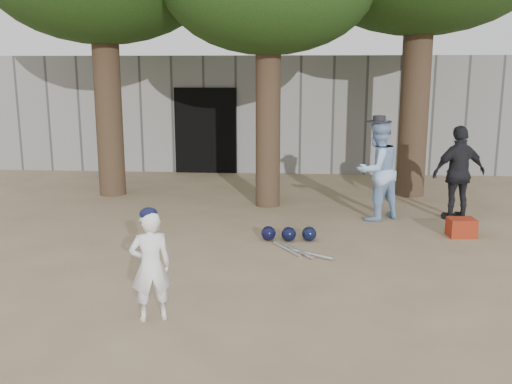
# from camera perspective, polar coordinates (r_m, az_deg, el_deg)

# --- Properties ---
(ground) EXTENTS (70.00, 70.00, 0.00)m
(ground) POSITION_cam_1_polar(r_m,az_deg,el_deg) (7.40, -5.26, -8.77)
(ground) COLOR #937C5E
(ground) RESTS_ON ground
(boy_player) EXTENTS (0.51, 0.43, 1.20)m
(boy_player) POSITION_cam_1_polar(r_m,az_deg,el_deg) (6.17, -10.49, -7.31)
(boy_player) COLOR white
(boy_player) RESTS_ON ground
(spectator_blue) EXTENTS (1.10, 1.05, 1.79)m
(spectator_blue) POSITION_cam_1_polar(r_m,az_deg,el_deg) (10.33, 12.00, 2.14)
(spectator_blue) COLOR #99BEEC
(spectator_blue) RESTS_ON ground
(spectator_dark) EXTENTS (1.07, 0.67, 1.69)m
(spectator_dark) POSITION_cam_1_polar(r_m,az_deg,el_deg) (10.69, 19.62, 1.77)
(spectator_dark) COLOR black
(spectator_dark) RESTS_ON ground
(red_bag) EXTENTS (0.45, 0.36, 0.30)m
(red_bag) POSITION_cam_1_polar(r_m,az_deg,el_deg) (9.77, 19.85, -3.36)
(red_bag) COLOR #9A2C14
(red_bag) RESTS_ON ground
(back_building) EXTENTS (16.00, 5.24, 3.00)m
(back_building) POSITION_cam_1_polar(r_m,az_deg,el_deg) (17.23, 0.25, 8.30)
(back_building) COLOR gray
(back_building) RESTS_ON ground
(helmet_row) EXTENTS (0.87, 0.27, 0.23)m
(helmet_row) POSITION_cam_1_polar(r_m,az_deg,el_deg) (8.99, 3.30, -4.19)
(helmet_row) COLOR black
(helmet_row) RESTS_ON ground
(bat_pile) EXTENTS (0.89, 0.78, 0.06)m
(bat_pile) POSITION_cam_1_polar(r_m,az_deg,el_deg) (8.42, 4.32, -5.95)
(bat_pile) COLOR silver
(bat_pile) RESTS_ON ground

